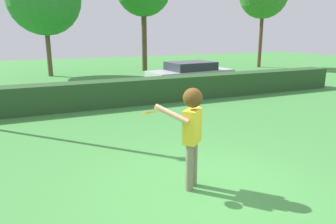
{
  "coord_description": "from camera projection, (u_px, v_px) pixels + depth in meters",
  "views": [
    {
      "loc": [
        -2.66,
        -4.38,
        2.68
      ],
      "look_at": [
        -0.16,
        1.2,
        1.15
      ],
      "focal_mm": 34.39,
      "sensor_mm": 36.0,
      "label": 1
    }
  ],
  "objects": [
    {
      "name": "ground_plane",
      "position": [
        204.0,
        190.0,
        5.58
      ],
      "size": [
        60.0,
        60.0,
        0.0
      ],
      "primitive_type": "plane",
      "color": "#428A40"
    },
    {
      "name": "person",
      "position": [
        192.0,
        126.0,
        5.42
      ],
      "size": [
        0.82,
        0.52,
        1.79
      ],
      "color": "gray",
      "rests_on": "ground"
    },
    {
      "name": "frisbee",
      "position": [
        149.0,
        113.0,
        5.32
      ],
      "size": [
        0.23,
        0.23,
        0.09
      ],
      "color": "orange"
    },
    {
      "name": "hedge_row",
      "position": [
        106.0,
        94.0,
        11.77
      ],
      "size": [
        21.42,
        0.9,
        0.94
      ],
      "primitive_type": "cube",
      "color": "#2A4D27",
      "rests_on": "ground"
    },
    {
      "name": "parked_car_silver",
      "position": [
        191.0,
        73.0,
        15.78
      ],
      "size": [
        4.35,
        2.15,
        1.25
      ],
      "color": "#B7B7BC",
      "rests_on": "ground"
    }
  ]
}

